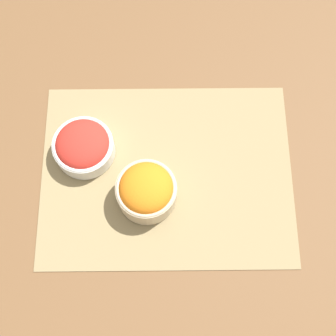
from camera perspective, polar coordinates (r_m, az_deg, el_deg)
The scene contains 4 objects.
ground_plane at distance 0.93m, azimuth 0.00°, elevation -0.70°, with size 3.00×3.00×0.00m, color brown.
placemat at distance 0.92m, azimuth 0.00°, elevation -0.66°, with size 0.49×0.38×0.00m.
tomato_bowl at distance 0.92m, azimuth -10.13°, elevation 2.64°, with size 0.12×0.12×0.06m.
carrot_bowl at distance 0.87m, azimuth -2.48°, elevation -2.75°, with size 0.11×0.11×0.08m.
Camera 1 is at (0.00, 0.30, 0.88)m, focal length 50.00 mm.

